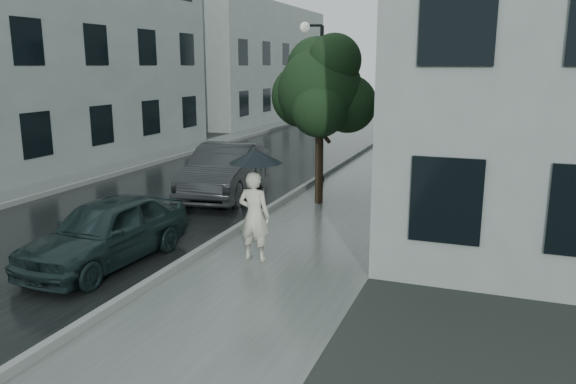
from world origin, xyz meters
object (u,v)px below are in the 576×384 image
at_px(street_tree, 321,89).
at_px(lamp_post, 317,93).
at_px(pedestrian, 254,216).
at_px(car_far, 225,170).
at_px(car_near, 106,231).

distance_m(street_tree, lamp_post, 2.95).
height_order(street_tree, lamp_post, lamp_post).
xyz_separation_m(pedestrian, street_tree, (-0.21, 5.14, 2.29)).
relative_size(street_tree, lamp_post, 0.90).
distance_m(street_tree, car_far, 3.79).
height_order(lamp_post, car_near, lamp_post).
height_order(pedestrian, street_tree, street_tree).
bearing_deg(car_far, lamp_post, 47.95).
bearing_deg(car_near, street_tree, 72.14).
relative_size(lamp_post, car_far, 1.11).
height_order(street_tree, car_near, street_tree).
bearing_deg(street_tree, car_far, -175.71).
relative_size(car_near, car_far, 0.83).
relative_size(pedestrian, street_tree, 0.39).
bearing_deg(car_near, lamp_post, 84.16).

